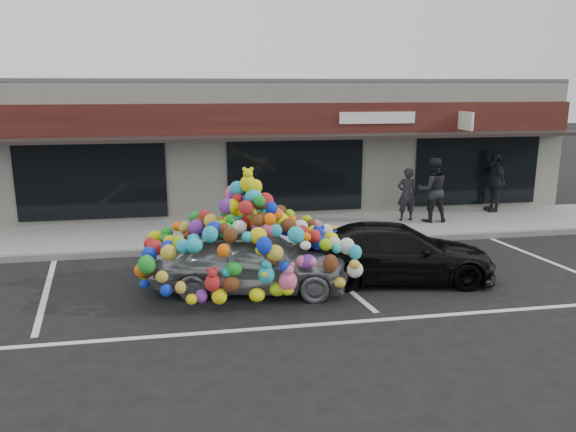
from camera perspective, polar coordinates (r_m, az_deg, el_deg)
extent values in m
plane|color=black|center=(12.01, -8.47, -7.09)|extent=(90.00, 90.00, 0.00)
cube|color=white|center=(19.88, -9.47, 7.15)|extent=(24.00, 6.00, 4.20)
cube|color=#59595B|center=(19.77, -9.71, 13.36)|extent=(24.00, 6.00, 0.12)
cube|color=#3B1110|center=(16.72, -9.44, 9.65)|extent=(24.00, 0.18, 0.90)
cube|color=black|center=(16.24, -9.35, 7.79)|extent=(24.00, 1.20, 0.10)
cube|color=white|center=(18.31, 17.55, 9.21)|extent=(0.08, 0.95, 0.55)
cube|color=white|center=(17.56, 9.08, 9.83)|extent=(2.40, 0.04, 0.35)
cube|color=black|center=(17.18, -19.29, 3.47)|extent=(4.20, 0.12, 2.30)
cube|color=black|center=(17.26, 0.80, 4.26)|extent=(4.20, 0.12, 2.30)
cube|color=black|center=(19.30, 18.63, 4.52)|extent=(4.20, 0.12, 2.30)
cube|color=gray|center=(15.81, -8.94, -1.84)|extent=(26.00, 3.00, 0.15)
cube|color=slate|center=(14.36, -8.80, -3.38)|extent=(26.00, 0.18, 0.16)
cube|color=silver|center=(12.55, -23.37, -7.14)|extent=(0.73, 4.37, 0.01)
cube|color=silver|center=(12.56, 4.43, -6.04)|extent=(0.73, 4.37, 0.01)
cube|color=silver|center=(14.82, 25.16, -4.28)|extent=(0.73, 4.37, 0.01)
cube|color=silver|center=(10.13, 3.55, -10.91)|extent=(14.00, 0.12, 0.01)
imported|color=#B8BDC4|center=(11.53, -3.78, -4.27)|extent=(2.37, 4.23, 1.36)
ellipsoid|color=red|center=(11.23, -3.87, 1.53)|extent=(1.51, 1.88, 1.02)
sphere|color=#E6FF1F|center=(11.52, 3.21, -2.64)|extent=(0.34, 0.34, 0.34)
sphere|color=#1D22FF|center=(10.82, -0.07, -6.16)|extent=(0.36, 0.36, 0.36)
sphere|color=green|center=(12.33, -7.94, -3.59)|extent=(0.30, 0.30, 0.30)
sphere|color=#DD677F|center=(11.14, -3.91, 3.85)|extent=(0.32, 0.32, 0.32)
sphere|color=#FF5818|center=(11.47, -9.83, -2.85)|extent=(0.30, 0.30, 0.30)
imported|color=black|center=(12.34, 10.99, -3.67)|extent=(2.36, 4.40, 1.21)
imported|color=black|center=(17.11, 11.95, 2.17)|extent=(0.59, 0.40, 1.59)
imported|color=black|center=(17.12, 14.44, 2.58)|extent=(0.97, 0.78, 1.90)
imported|color=black|center=(19.14, 20.22, 3.29)|extent=(1.12, 0.47, 1.92)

